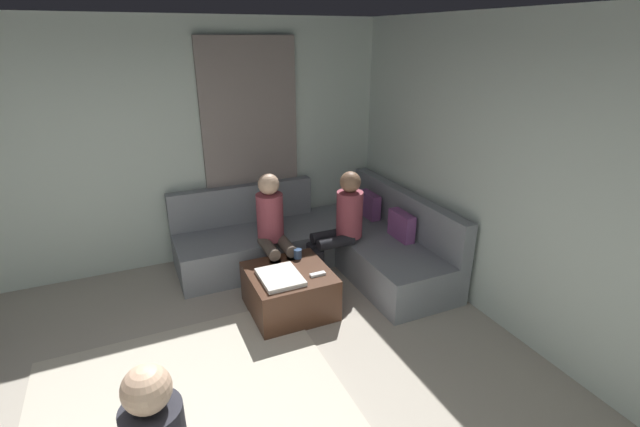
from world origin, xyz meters
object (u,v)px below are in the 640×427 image
sectional_couch (324,243)px  ottoman (289,291)px  coffee_mug (298,254)px  person_on_couch_side (273,227)px  person_on_couch_back (341,222)px  game_remote (318,274)px

sectional_couch → ottoman: size_ratio=3.36×
coffee_mug → person_on_couch_side: size_ratio=0.08×
coffee_mug → person_on_couch_back: person_on_couch_back is taller
sectional_couch → person_on_couch_back: 0.50m
game_remote → person_on_couch_back: 0.79m
game_remote → person_on_couch_side: 0.78m
coffee_mug → person_on_couch_back: size_ratio=0.08×
game_remote → person_on_couch_side: (-0.73, -0.18, 0.23)m
person_on_couch_back → ottoman: bearing=116.7°
ottoman → person_on_couch_back: bearing=116.7°
coffee_mug → person_on_couch_back: 0.61m
coffee_mug → person_on_couch_side: (-0.33, -0.14, 0.19)m
ottoman → person_on_couch_side: person_on_couch_side is taller
coffee_mug → person_on_couch_back: bearing=105.2°
game_remote → sectional_couch: bearing=152.2°
sectional_couch → person_on_couch_back: (0.32, 0.06, 0.38)m
game_remote → person_on_couch_side: person_on_couch_side is taller
game_remote → person_on_couch_back: size_ratio=0.12×
sectional_couch → person_on_couch_side: bearing=-77.0°
ottoman → coffee_mug: (-0.22, 0.18, 0.26)m
coffee_mug → person_on_couch_side: bearing=-156.9°
person_on_couch_side → ottoman: bearing=85.8°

